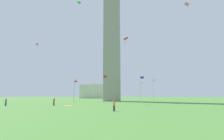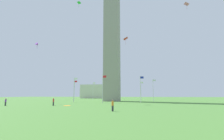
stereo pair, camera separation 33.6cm
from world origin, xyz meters
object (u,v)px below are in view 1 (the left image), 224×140
Objects in this scene: flagpole_ne at (141,90)px; flagpole_e at (118,90)px; obelisk_monument at (112,34)px; kite_red_diamond at (126,39)px; flagpole_w at (103,88)px; person_orange_shirt at (114,105)px; picnic_blanket_near_first_person at (68,106)px; person_red_shirt at (54,102)px; flagpole_nw at (141,88)px; distant_building at (96,92)px; kite_green_diamond at (79,3)px; flagpole_sw at (74,88)px; flagpole_se at (93,90)px; kite_pink_diamond at (187,4)px; kite_purple_delta at (37,44)px; person_purple_shirt at (6,102)px; flagpole_n at (153,89)px; flagpole_s at (74,90)px.

flagpole_ne is 11.52m from flagpole_e.
kite_red_diamond is (6.11, -7.57, -5.04)m from obelisk_monument.
obelisk_monument is 6.56× the size of flagpole_w.
picnic_blanket_near_first_person is at bearing 69.52° from person_orange_shirt.
picnic_blanket_near_first_person is (2.94, 0.63, -0.84)m from person_red_shirt.
flagpole_e is 27.82m from flagpole_nw.
distant_building is (-31.31, 61.66, 0.21)m from flagpole_nw.
kite_green_diamond is (-1.44, 15.98, 32.80)m from person_red_shirt.
flagpole_sw reaches higher than person_red_shirt.
distant_building is at bearing 103.94° from flagpole_se.
flagpole_sw is 21.29m from flagpole_nw.
kite_pink_diamond reaches higher than flagpole_e.
kite_purple_delta is 0.74× the size of kite_red_diamond.
kite_pink_diamond is at bearing 18.68° from picnic_blanket_near_first_person.
flagpole_w reaches higher than person_purple_shirt.
flagpole_nw is at bearing -45.00° from flagpole_se.
flagpole_n is at bearing 45.00° from flagpole_w.
flagpole_n is at bearing -10.29° from person_purple_shirt.
flagpole_se is (-10.65, -4.41, 0.00)m from flagpole_e.
obelisk_monument reaches higher than person_red_shirt.
kite_green_diamond is at bearing -64.49° from flagpole_s.
distant_building reaches higher than flagpole_n.
flagpole_sw is 17.40m from kite_purple_delta.
person_red_shirt is 79.81m from distant_building.
flagpole_e is (0.06, 15.05, -21.88)m from obelisk_monument.
kite_green_diamond is (8.54, 18.15, 32.85)m from person_purple_shirt.
kite_green_diamond is at bearing 16.45° from person_red_shirt.
person_red_shirt is 0.97× the size of kite_green_diamond.
flagpole_sw is at bearing -135.00° from flagpole_ne.
kite_pink_diamond is 40.03m from picnic_blanket_near_first_person.
flagpole_se is 4.72× the size of person_red_shirt.
person_orange_shirt is at bearing -82.57° from flagpole_e.
picnic_blanket_near_first_person is (-15.73, -37.71, -4.38)m from flagpole_ne.
flagpole_n is 38.63m from person_orange_shirt.
flagpole_e and flagpole_w have the same top height.
flagpole_se and flagpole_w have the same top height.
kite_green_diamond reaches higher than flagpole_n.
flagpole_n is 4.26× the size of kite_purple_delta.
kite_pink_diamond reaches higher than flagpole_nw.
flagpole_n is at bearing 0.00° from obelisk_monument.
flagpole_ne is 4.57× the size of kite_green_diamond.
obelisk_monument is 26.58m from flagpole_ne.
kite_pink_diamond is 0.10× the size of distant_building.
flagpole_n is (15.11, 0.00, -21.88)m from obelisk_monument.
flagpole_ne is at bearing -52.20° from distant_building.
flagpole_se reaches higher than person_orange_shirt.
flagpole_nw is 34.69m from person_purple_shirt.
flagpole_s is at bearing -157.50° from flagpole_ne.
person_red_shirt is 21.62m from kite_purple_delta.
kite_purple_delta reaches higher than flagpole_nw.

